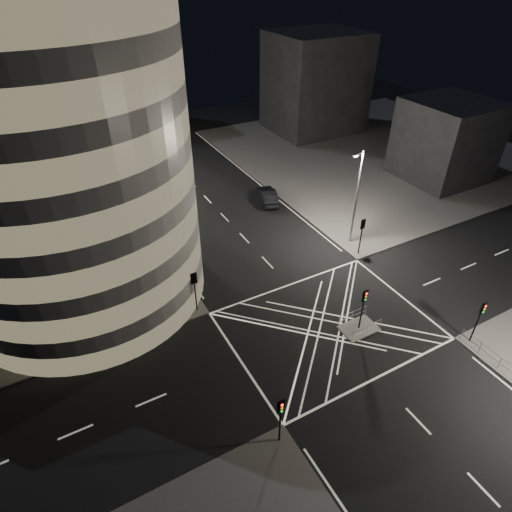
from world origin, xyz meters
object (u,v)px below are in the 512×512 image
traffic_signal_nl (280,414)px  street_lamp_left_near (163,230)px  street_lamp_right_far (356,195)px  sedan (268,196)px  traffic_signal_island (364,302)px  traffic_signal_fr (362,230)px  central_island (359,328)px  street_lamp_left_far (113,158)px  traffic_signal_fl (194,285)px  traffic_signal_nr (480,315)px

traffic_signal_nl → street_lamp_left_near: (-0.64, 18.80, 2.63)m
traffic_signal_nl → street_lamp_right_far: street_lamp_right_far is taller
sedan → traffic_signal_island: bearing=96.3°
traffic_signal_fr → street_lamp_left_near: (-18.24, 5.20, 2.63)m
traffic_signal_nl → sedan: traffic_signal_nl is taller
traffic_signal_fr → traffic_signal_nl: bearing=-142.3°
central_island → traffic_signal_fr: 11.10m
central_island → street_lamp_left_far: (-11.44, 31.50, 5.47)m
street_lamp_left_near → traffic_signal_fl: bearing=-83.0°
street_lamp_left_near → central_island: bearing=-49.7°
street_lamp_right_far → sedan: bearing=105.3°
traffic_signal_fl → sedan: (15.00, 14.03, -2.06)m
traffic_signal_fr → traffic_signal_island: same height
central_island → traffic_signal_nl: bearing=-153.9°
traffic_signal_fr → traffic_signal_nr: 13.60m
traffic_signal_fl → traffic_signal_fr: (17.60, 0.00, 0.00)m
street_lamp_left_far → sedan: (15.64, -9.17, -4.68)m
central_island → street_lamp_left_near: street_lamp_left_near is taller
traffic_signal_nl → street_lamp_left_far: size_ratio=0.40×
street_lamp_left_near → street_lamp_left_far: bearing=90.0°
street_lamp_left_near → sedan: (15.64, 8.83, -4.68)m
traffic_signal_fr → traffic_signal_island: bearing=-129.3°
traffic_signal_nr → street_lamp_left_near: (-18.24, 18.80, 2.63)m
central_island → sedan: 22.74m
traffic_signal_fl → traffic_signal_island: (10.80, -8.30, 0.00)m
street_lamp_left_far → street_lamp_right_far: 28.23m
traffic_signal_island → traffic_signal_fr: bearing=50.7°
traffic_signal_nr → traffic_signal_island: size_ratio=1.00×
traffic_signal_nr → street_lamp_left_far: bearing=116.4°
traffic_signal_island → sedan: (4.20, 22.33, -2.06)m
traffic_signal_fr → traffic_signal_nr: same height
central_island → traffic_signal_fl: size_ratio=0.75×
traffic_signal_nr → sedan: 27.83m
traffic_signal_nl → central_island: bearing=26.1°
street_lamp_left_near → sedan: bearing=29.5°
traffic_signal_nl → street_lamp_right_far: 24.27m
traffic_signal_fr → sedan: bearing=100.5°
traffic_signal_fl → traffic_signal_island: size_ratio=1.00×
sedan → central_island: bearing=96.3°
traffic_signal_fl → traffic_signal_nr: (17.60, -13.60, 0.00)m
traffic_signal_nr → street_lamp_right_far: street_lamp_right_far is taller
central_island → traffic_signal_island: size_ratio=0.75×
traffic_signal_nl → traffic_signal_island: same height
traffic_signal_island → street_lamp_right_far: size_ratio=0.40×
traffic_signal_fr → street_lamp_left_near: size_ratio=0.40×
traffic_signal_fl → traffic_signal_fr: bearing=0.0°
traffic_signal_fr → street_lamp_right_far: bearing=73.9°
central_island → traffic_signal_fl: bearing=142.5°
traffic_signal_fr → sedan: size_ratio=0.77×
traffic_signal_fr → sedan: 14.42m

